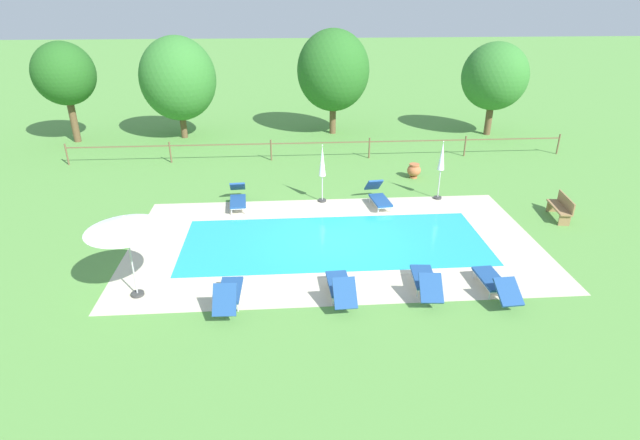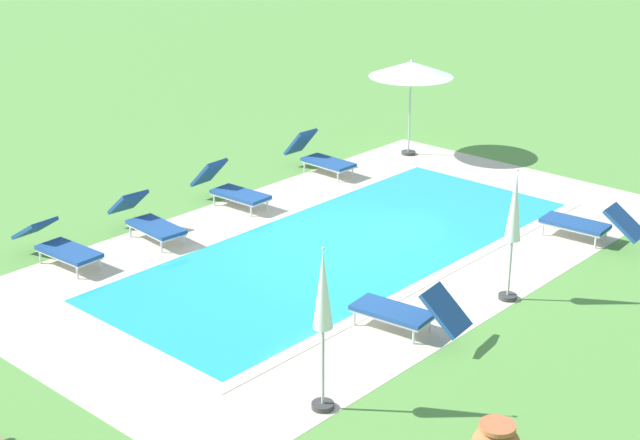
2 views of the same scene
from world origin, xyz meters
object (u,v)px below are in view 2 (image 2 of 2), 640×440
at_px(patio_umbrella_open_foreground, 411,70).
at_px(patio_umbrella_closed_row_west, 323,302).
at_px(sun_lounger_north_far, 407,312).
at_px(sun_lounger_south_mid, 59,245).
at_px(sun_lounger_south_near_corner, 589,224).
at_px(sun_lounger_north_mid, 231,188).
at_px(sun_lounger_north_end, 148,220).
at_px(sun_lounger_north_near_steps, 320,157).
at_px(patio_umbrella_closed_row_mid_west, 514,215).

bearing_deg(patio_umbrella_open_foreground, patio_umbrella_closed_row_west, 31.58).
distance_m(sun_lounger_north_far, sun_lounger_south_mid, 6.87).
xyz_separation_m(sun_lounger_south_near_corner, patio_umbrella_closed_row_west, (8.06, 0.18, 1.26)).
xyz_separation_m(sun_lounger_north_far, patio_umbrella_closed_row_west, (2.55, 0.48, 1.25)).
xyz_separation_m(sun_lounger_north_mid, sun_lounger_north_end, (2.41, 0.16, -0.01)).
relative_size(patio_umbrella_open_foreground, patio_umbrella_closed_row_west, 1.01).
bearing_deg(sun_lounger_south_mid, sun_lounger_north_near_steps, -179.57).
height_order(sun_lounger_north_end, sun_lounger_south_mid, sun_lounger_north_end).
distance_m(patio_umbrella_open_foreground, patio_umbrella_closed_row_mid_west, 8.58).
distance_m(sun_lounger_south_mid, patio_umbrella_closed_row_west, 7.15).
bearing_deg(patio_umbrella_closed_row_mid_west, sun_lounger_south_near_corner, -176.14).
bearing_deg(patio_umbrella_closed_row_mid_west, sun_lounger_north_near_steps, -113.20).
distance_m(sun_lounger_north_mid, patio_umbrella_closed_row_west, 8.52).
relative_size(sun_lounger_north_mid, patio_umbrella_closed_row_west, 0.80).
xyz_separation_m(sun_lounger_north_end, sun_lounger_south_near_corner, (-5.71, 6.61, -0.00)).
xyz_separation_m(sun_lounger_south_near_corner, sun_lounger_south_mid, (7.62, -6.84, -0.01)).
distance_m(sun_lounger_south_near_corner, sun_lounger_south_mid, 10.24).
relative_size(sun_lounger_south_near_corner, patio_umbrella_closed_row_west, 0.84).
height_order(sun_lounger_north_near_steps, sun_lounger_north_far, sun_lounger_north_near_steps).
bearing_deg(sun_lounger_north_mid, patio_umbrella_closed_row_mid_west, 89.76).
bearing_deg(sun_lounger_north_near_steps, sun_lounger_south_near_corner, 92.36).
xyz_separation_m(sun_lounger_south_mid, patio_umbrella_closed_row_west, (0.44, 7.02, 1.27)).
distance_m(sun_lounger_north_mid, sun_lounger_north_end, 2.41).
distance_m(sun_lounger_north_near_steps, sun_lounger_south_near_corner, 6.90).
distance_m(sun_lounger_north_end, patio_umbrella_closed_row_west, 7.30).
xyz_separation_m(sun_lounger_south_mid, patio_umbrella_closed_row_mid_west, (-4.29, 7.06, 1.19)).
bearing_deg(patio_umbrella_open_foreground, sun_lounger_north_near_steps, -14.88).
bearing_deg(sun_lounger_north_far, sun_lounger_south_mid, -72.11).
height_order(sun_lounger_north_mid, sun_lounger_south_near_corner, sun_lounger_north_mid).
relative_size(sun_lounger_north_far, patio_umbrella_closed_row_mid_west, 0.85).
bearing_deg(sun_lounger_south_near_corner, sun_lounger_south_mid, -41.89).
height_order(patio_umbrella_closed_row_west, patio_umbrella_closed_row_mid_west, patio_umbrella_closed_row_west).
height_order(sun_lounger_north_end, patio_umbrella_closed_row_west, patio_umbrella_closed_row_west).
distance_m(patio_umbrella_open_foreground, patio_umbrella_closed_row_west, 12.20).
relative_size(sun_lounger_north_far, sun_lounger_north_end, 0.99).
relative_size(sun_lounger_north_mid, sun_lounger_south_mid, 0.94).
relative_size(sun_lounger_north_far, sun_lounger_south_mid, 0.97).
distance_m(sun_lounger_north_near_steps, patio_umbrella_closed_row_mid_west, 7.83).
relative_size(sun_lounger_north_end, patio_umbrella_closed_row_mid_west, 0.86).
bearing_deg(patio_umbrella_open_foreground, patio_umbrella_closed_row_mid_west, 48.64).
xyz_separation_m(sun_lounger_north_near_steps, sun_lounger_north_mid, (3.02, 0.12, -0.00)).
xyz_separation_m(sun_lounger_north_far, sun_lounger_south_near_corner, (-5.51, 0.30, -0.01)).
xyz_separation_m(sun_lounger_north_mid, patio_umbrella_closed_row_west, (4.76, 6.96, 1.24)).
relative_size(sun_lounger_north_far, sun_lounger_south_near_corner, 0.98).
height_order(patio_umbrella_open_foreground, patio_umbrella_closed_row_west, patio_umbrella_open_foreground).
bearing_deg(sun_lounger_north_end, sun_lounger_south_near_corner, 130.81).
bearing_deg(sun_lounger_north_near_steps, sun_lounger_north_far, 51.57).
distance_m(patio_umbrella_closed_row_west, patio_umbrella_closed_row_mid_west, 4.73).
bearing_deg(sun_lounger_south_mid, sun_lounger_north_mid, 179.16).
bearing_deg(sun_lounger_south_mid, patio_umbrella_closed_row_mid_west, 121.27).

